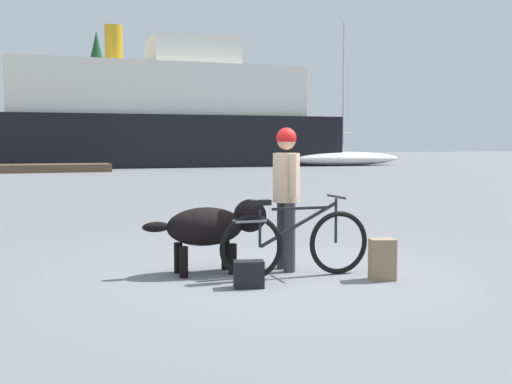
{
  "coord_description": "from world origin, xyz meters",
  "views": [
    {
      "loc": [
        -2.67,
        -6.77,
        1.54
      ],
      "look_at": [
        0.12,
        1.24,
        0.87
      ],
      "focal_mm": 44.67,
      "sensor_mm": 36.0,
      "label": 1
    }
  ],
  "objects": [
    {
      "name": "ground_plane",
      "position": [
        0.0,
        0.0,
        0.0
      ],
      "size": [
        160.0,
        160.0,
        0.0
      ],
      "primitive_type": "plane",
      "color": "slate"
    },
    {
      "name": "bicycle",
      "position": [
        0.1,
        -0.15,
        0.4
      ],
      "size": [
        1.82,
        0.44,
        0.92
      ],
      "color": "black",
      "rests_on": "ground_plane"
    },
    {
      "name": "person_cyclist",
      "position": [
        0.16,
        0.27,
        1.03
      ],
      "size": [
        0.32,
        0.53,
        1.71
      ],
      "color": "#333338",
      "rests_on": "ground_plane"
    },
    {
      "name": "dog",
      "position": [
        -0.7,
        0.39,
        0.56
      ],
      "size": [
        1.49,
        0.53,
        0.86
      ],
      "color": "black",
      "rests_on": "ground_plane"
    },
    {
      "name": "backpack",
      "position": [
        0.98,
        -0.59,
        0.23
      ],
      "size": [
        0.32,
        0.27,
        0.46
      ],
      "primitive_type": "cube",
      "rotation": [
        0.0,
        0.0,
        -0.28
      ],
      "color": "#8C7251",
      "rests_on": "ground_plane"
    },
    {
      "name": "handbag_pannier",
      "position": [
        -0.56,
        -0.46,
        0.14
      ],
      "size": [
        0.35,
        0.25,
        0.29
      ],
      "primitive_type": "cube",
      "rotation": [
        0.0,
        0.0,
        -0.24
      ],
      "color": "black",
      "rests_on": "ground_plane"
    },
    {
      "name": "ferry_boat",
      "position": [
        5.0,
        34.08,
        3.09
      ],
      "size": [
        22.66,
        7.3,
        8.77
      ],
      "color": "black",
      "rests_on": "ground_plane"
    },
    {
      "name": "sailboat_moored",
      "position": [
        16.5,
        30.91,
        0.5
      ],
      "size": [
        8.19,
        2.29,
        9.27
      ],
      "color": "silver",
      "rests_on": "ground_plane"
    },
    {
      "name": "pine_tree_center",
      "position": [
        3.47,
        50.82,
        5.87
      ],
      "size": [
        2.82,
        2.82,
        9.18
      ],
      "color": "#4C331E",
      "rests_on": "ground_plane"
    },
    {
      "name": "pine_tree_far_right",
      "position": [
        12.66,
        52.02,
        6.5
      ],
      "size": [
        2.94,
        2.94,
        9.99
      ],
      "color": "#4C331E",
      "rests_on": "ground_plane"
    },
    {
      "name": "pine_tree_mid_back",
      "position": [
        3.22,
        56.58,
        7.72
      ],
      "size": [
        4.04,
        4.04,
        12.12
      ],
      "color": "#4C331E",
      "rests_on": "ground_plane"
    }
  ]
}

